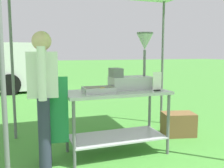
% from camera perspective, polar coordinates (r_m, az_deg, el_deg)
% --- Properties ---
extents(ground_plane, '(70.00, 70.00, 0.00)m').
position_cam_1_polar(ground_plane, '(8.19, -11.67, -2.50)').
color(ground_plane, '#478E38').
extents(donut_cart, '(1.37, 0.63, 0.86)m').
position_cam_1_polar(donut_cart, '(3.35, 1.15, -5.66)').
color(donut_cart, '#B7B7BC').
rests_on(donut_cart, ground).
extents(donut_tray, '(0.39, 0.26, 0.07)m').
position_cam_1_polar(donut_tray, '(3.18, -3.07, -1.57)').
color(donut_tray, '#B7B7BC').
rests_on(donut_tray, donut_cart).
extents(donut_fryer, '(0.61, 0.28, 0.79)m').
position_cam_1_polar(donut_fryer, '(3.46, 4.81, 3.01)').
color(donut_fryer, '#B7B7BC').
rests_on(donut_fryer, donut_cart).
extents(menu_sign, '(0.13, 0.05, 0.25)m').
position_cam_1_polar(menu_sign, '(3.37, 10.36, 0.28)').
color(menu_sign, black).
rests_on(menu_sign, donut_cart).
extents(vendor, '(0.46, 0.54, 1.61)m').
position_cam_1_polar(vendor, '(2.98, -15.38, -2.00)').
color(vendor, '#2D3347').
rests_on(vendor, ground).
extents(supply_crate, '(0.58, 0.46, 0.38)m').
position_cam_1_polar(supply_crate, '(4.31, 15.02, -8.89)').
color(supply_crate, brown).
rests_on(supply_crate, ground).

